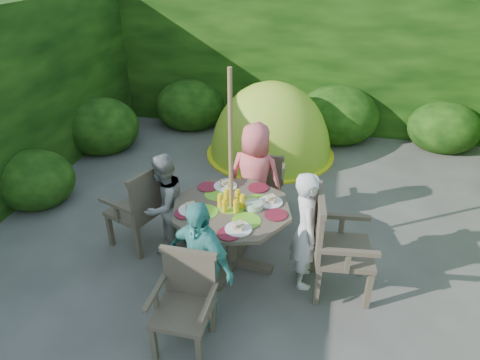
% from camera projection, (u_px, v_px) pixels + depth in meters
% --- Properties ---
extents(ground, '(60.00, 60.00, 0.00)m').
position_uv_depth(ground, '(275.00, 241.00, 5.15)').
color(ground, '#494641').
rests_on(ground, ground).
extents(hedge_enclosure, '(9.00, 9.00, 2.50)m').
position_uv_depth(hedge_enclosure, '(294.00, 106.00, 5.67)').
color(hedge_enclosure, black).
rests_on(hedge_enclosure, ground).
extents(patio_table, '(1.43, 1.43, 0.90)m').
position_uv_depth(patio_table, '(232.00, 216.00, 4.50)').
color(patio_table, '#41372A').
rests_on(patio_table, ground).
extents(parasol_pole, '(0.05, 0.05, 2.20)m').
position_uv_depth(parasol_pole, '(231.00, 177.00, 4.27)').
color(parasol_pole, olive).
rests_on(parasol_pole, ground).
extents(garden_chair_right, '(0.64, 0.70, 1.06)m').
position_uv_depth(garden_chair_right, '(334.00, 244.00, 4.19)').
color(garden_chair_right, '#41372A').
rests_on(garden_chair_right, ground).
extents(garden_chair_left, '(0.70, 0.74, 0.99)m').
position_uv_depth(garden_chair_left, '(141.00, 206.00, 4.85)').
color(garden_chair_left, '#41372A').
rests_on(garden_chair_left, ground).
extents(garden_chair_back, '(0.56, 0.51, 0.87)m').
position_uv_depth(garden_chair_back, '(263.00, 182.00, 5.48)').
color(garden_chair_back, '#41372A').
rests_on(garden_chair_back, ground).
extents(garden_chair_front, '(0.52, 0.47, 0.86)m').
position_uv_depth(garden_chair_front, '(185.00, 300.00, 3.68)').
color(garden_chair_front, '#41372A').
rests_on(garden_chair_front, ground).
extents(child_right, '(0.39, 0.52, 1.29)m').
position_uv_depth(child_right, '(306.00, 230.00, 4.25)').
color(child_right, silver).
rests_on(child_right, ground).
extents(child_left, '(0.60, 0.69, 1.21)m').
position_uv_depth(child_left, '(164.00, 205.00, 4.75)').
color(child_left, gray).
rests_on(child_left, ground).
extents(child_back, '(0.72, 0.53, 1.37)m').
position_uv_depth(child_back, '(255.00, 177.00, 5.13)').
color(child_back, '#F9676C').
rests_on(child_back, ground).
extents(child_front, '(0.81, 0.60, 1.27)m').
position_uv_depth(child_front, '(200.00, 263.00, 3.84)').
color(child_front, teal).
rests_on(child_front, ground).
extents(dome_tent, '(2.15, 2.15, 2.45)m').
position_uv_depth(dome_tent, '(270.00, 154.00, 7.27)').
color(dome_tent, '#8FDE2A').
rests_on(dome_tent, ground).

